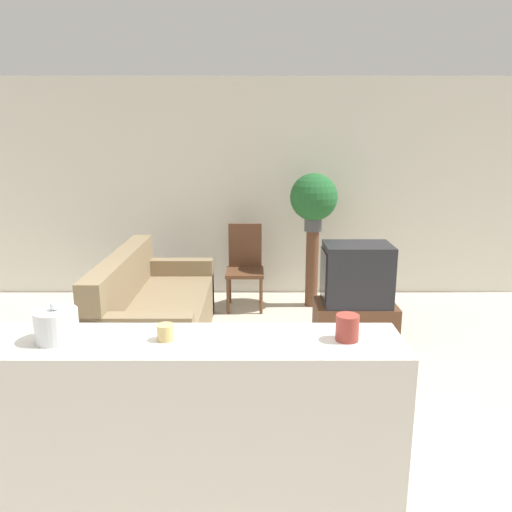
% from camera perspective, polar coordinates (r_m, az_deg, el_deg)
% --- Properties ---
extents(ground_plane, '(14.00, 14.00, 0.00)m').
position_cam_1_polar(ground_plane, '(3.53, -8.38, -21.23)').
color(ground_plane, beige).
extents(wall_back, '(9.00, 0.06, 2.70)m').
position_cam_1_polar(wall_back, '(6.35, -4.48, 7.64)').
color(wall_back, silver).
rests_on(wall_back, ground_plane).
extents(couch, '(0.89, 1.95, 0.91)m').
position_cam_1_polar(couch, '(4.96, -11.73, -6.62)').
color(couch, '#847051').
rests_on(couch, ground_plane).
extents(tv_stand, '(0.78, 0.49, 0.42)m').
position_cam_1_polar(tv_stand, '(5.03, 11.00, -7.56)').
color(tv_stand, brown).
rests_on(tv_stand, ground_plane).
extents(television, '(0.64, 0.46, 0.59)m').
position_cam_1_polar(television, '(4.87, 11.20, -2.03)').
color(television, '#232328').
rests_on(television, tv_stand).
extents(wooden_chair, '(0.44, 0.44, 0.99)m').
position_cam_1_polar(wooden_chair, '(5.92, -1.46, -0.80)').
color(wooden_chair, brown).
rests_on(wooden_chair, ground_plane).
extents(plant_stand, '(0.15, 0.15, 0.92)m').
position_cam_1_polar(plant_stand, '(5.99, 6.21, -1.44)').
color(plant_stand, brown).
rests_on(plant_stand, ground_plane).
extents(potted_plant, '(0.55, 0.55, 0.67)m').
position_cam_1_polar(potted_plant, '(5.83, 6.42, 6.60)').
color(potted_plant, '#4C4C51').
rests_on(potted_plant, plant_stand).
extents(foreground_counter, '(2.34, 0.44, 1.07)m').
position_cam_1_polar(foreground_counter, '(2.68, -10.92, -20.00)').
color(foreground_counter, silver).
rests_on(foreground_counter, ground_plane).
extents(decorative_bowl, '(0.20, 0.20, 0.19)m').
position_cam_1_polar(decorative_bowl, '(2.53, -22.05, -7.34)').
color(decorative_bowl, silver).
rests_on(decorative_bowl, foreground_counter).
extents(candle_jar, '(0.08, 0.08, 0.08)m').
position_cam_1_polar(candle_jar, '(2.41, -10.49, -8.59)').
color(candle_jar, tan).
rests_on(candle_jar, foreground_counter).
extents(coffee_tin, '(0.11, 0.11, 0.12)m').
position_cam_1_polar(coffee_tin, '(2.40, 10.20, -8.04)').
color(coffee_tin, '#99382D').
rests_on(coffee_tin, foreground_counter).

